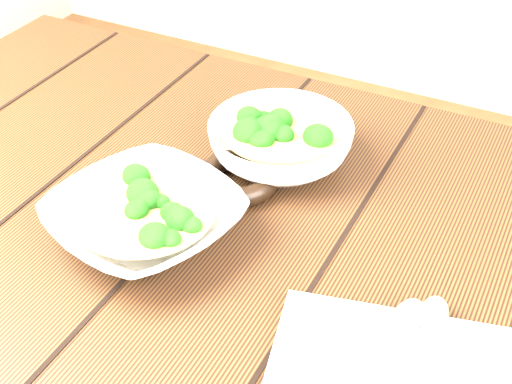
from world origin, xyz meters
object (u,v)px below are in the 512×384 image
object	(u,v)px
napkin	(388,384)
trivet	(237,178)
table	(206,281)
soup_bowl_front	(145,218)
soup_bowl_back	(280,142)

from	to	relation	value
napkin	trivet	bearing A→B (deg)	128.59
table	soup_bowl_front	size ratio (longest dim) A/B	4.34
napkin	soup_bowl_front	bearing A→B (deg)	152.81
table	soup_bowl_front	xyz separation A→B (m)	(-0.04, -0.07, 0.15)
table	soup_bowl_front	distance (m)	0.17
soup_bowl_front	napkin	distance (m)	0.35
trivet	soup_bowl_back	bearing A→B (deg)	70.80
soup_bowl_front	soup_bowl_back	size ratio (longest dim) A/B	1.03
napkin	soup_bowl_back	bearing A→B (deg)	117.45
table	napkin	distance (m)	0.36
trivet	soup_bowl_front	bearing A→B (deg)	-110.17
soup_bowl_front	soup_bowl_back	xyz separation A→B (m)	(0.08, 0.22, 0.01)
trivet	napkin	bearing A→B (deg)	-38.00
soup_bowl_back	trivet	size ratio (longest dim) A/B	2.29
table	soup_bowl_back	world-z (taller)	soup_bowl_back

